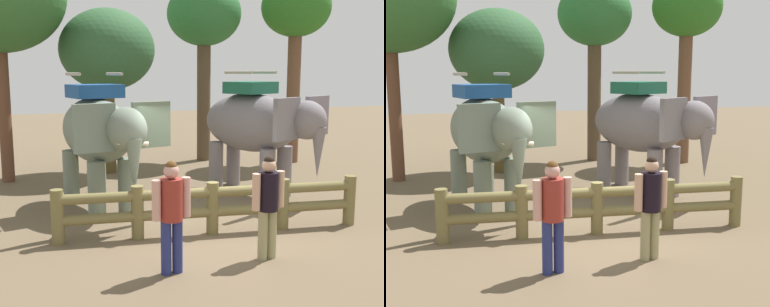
# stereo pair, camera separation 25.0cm
# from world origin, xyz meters

# --- Properties ---
(ground_plane) EXTENTS (60.00, 60.00, 0.00)m
(ground_plane) POSITION_xyz_m (0.00, 0.00, 0.00)
(ground_plane) COLOR brown
(log_fence) EXTENTS (6.16, 0.76, 1.05)m
(log_fence) POSITION_xyz_m (-0.00, 0.15, 0.60)
(log_fence) COLOR brown
(log_fence) RESTS_ON ground
(elephant_near_left) EXTENTS (2.44, 3.80, 3.18)m
(elephant_near_left) POSITION_xyz_m (-1.90, 2.52, 1.79)
(elephant_near_left) COLOR slate
(elephant_near_left) RESTS_ON ground
(elephant_center) EXTENTS (2.94, 3.77, 3.21)m
(elephant_center) POSITION_xyz_m (2.18, 2.91, 1.80)
(elephant_center) COLOR slate
(elephant_center) RESTS_ON ground
(tourist_woman_in_black) EXTENTS (0.63, 0.41, 1.80)m
(tourist_woman_in_black) POSITION_xyz_m (0.47, -1.36, 1.04)
(tourist_woman_in_black) COLOR #979264
(tourist_woman_in_black) RESTS_ON ground
(tourist_man_in_blue) EXTENTS (0.64, 0.40, 1.84)m
(tourist_man_in_blue) POSITION_xyz_m (-1.26, -1.50, 1.06)
(tourist_man_in_blue) COLOR navy
(tourist_man_in_blue) RESTS_ON ground
(tree_far_left) EXTENTS (2.60, 2.60, 6.28)m
(tree_far_left) POSITION_xyz_m (2.43, 8.07, 4.98)
(tree_far_left) COLOR brown
(tree_far_left) RESTS_ON ground
(tree_back_center) EXTENTS (2.36, 2.36, 6.36)m
(tree_back_center) POSITION_xyz_m (5.30, 6.79, 5.11)
(tree_back_center) COLOR brown
(tree_back_center) RESTS_ON ground
(tree_deep_back) EXTENTS (2.93, 2.93, 5.10)m
(tree_deep_back) POSITION_xyz_m (-1.13, 6.77, 3.81)
(tree_deep_back) COLOR brown
(tree_deep_back) RESTS_ON ground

